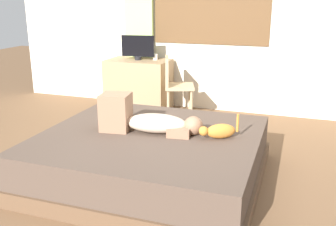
{
  "coord_description": "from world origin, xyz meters",
  "views": [
    {
      "loc": [
        1.2,
        -2.99,
        1.61
      ],
      "look_at": [
        0.07,
        0.24,
        0.58
      ],
      "focal_mm": 41.14,
      "sensor_mm": 36.0,
      "label": 1
    }
  ],
  "objects_px": {
    "cat": "(219,131)",
    "tv_monitor": "(138,47)",
    "person_lying": "(146,120)",
    "desk": "(139,85)",
    "cup": "(155,57)",
    "chair_by_desk": "(174,83)",
    "bed": "(151,156)"
  },
  "relations": [
    {
      "from": "bed",
      "to": "desk",
      "type": "distance_m",
      "value": 2.32
    },
    {
      "from": "desk",
      "to": "tv_monitor",
      "type": "height_order",
      "value": "tv_monitor"
    },
    {
      "from": "tv_monitor",
      "to": "chair_by_desk",
      "type": "xyz_separation_m",
      "value": [
        0.66,
        -0.31,
        -0.41
      ]
    },
    {
      "from": "bed",
      "to": "desk",
      "type": "height_order",
      "value": "desk"
    },
    {
      "from": "bed",
      "to": "tv_monitor",
      "type": "relative_size",
      "value": 4.11
    },
    {
      "from": "tv_monitor",
      "to": "cup",
      "type": "height_order",
      "value": "tv_monitor"
    },
    {
      "from": "bed",
      "to": "tv_monitor",
      "type": "xyz_separation_m",
      "value": [
        -1.01,
        2.08,
        0.71
      ]
    },
    {
      "from": "person_lying",
      "to": "cup",
      "type": "height_order",
      "value": "cup"
    },
    {
      "from": "tv_monitor",
      "to": "chair_by_desk",
      "type": "distance_m",
      "value": 0.84
    },
    {
      "from": "person_lying",
      "to": "cup",
      "type": "distance_m",
      "value": 2.25
    },
    {
      "from": "bed",
      "to": "person_lying",
      "type": "distance_m",
      "value": 0.34
    },
    {
      "from": "cat",
      "to": "cup",
      "type": "xyz_separation_m",
      "value": [
        -1.38,
        2.07,
        0.29
      ]
    },
    {
      "from": "bed",
      "to": "cup",
      "type": "xyz_separation_m",
      "value": [
        -0.78,
        2.17,
        0.57
      ]
    },
    {
      "from": "person_lying",
      "to": "tv_monitor",
      "type": "xyz_separation_m",
      "value": [
        -0.95,
        2.03,
        0.38
      ]
    },
    {
      "from": "cat",
      "to": "tv_monitor",
      "type": "relative_size",
      "value": 0.67
    },
    {
      "from": "person_lying",
      "to": "desk",
      "type": "distance_m",
      "value": 2.25
    },
    {
      "from": "cat",
      "to": "desk",
      "type": "xyz_separation_m",
      "value": [
        -1.62,
        1.99,
        -0.13
      ]
    },
    {
      "from": "desk",
      "to": "cup",
      "type": "distance_m",
      "value": 0.48
    },
    {
      "from": "bed",
      "to": "tv_monitor",
      "type": "distance_m",
      "value": 2.42
    },
    {
      "from": "cat",
      "to": "chair_by_desk",
      "type": "bearing_deg",
      "value": 119.85
    },
    {
      "from": "cat",
      "to": "cup",
      "type": "distance_m",
      "value": 2.51
    },
    {
      "from": "bed",
      "to": "cup",
      "type": "relative_size",
      "value": 22.84
    },
    {
      "from": "bed",
      "to": "chair_by_desk",
      "type": "relative_size",
      "value": 2.3
    },
    {
      "from": "cup",
      "to": "tv_monitor",
      "type": "bearing_deg",
      "value": -159.1
    },
    {
      "from": "person_lying",
      "to": "chair_by_desk",
      "type": "xyz_separation_m",
      "value": [
        -0.29,
        1.72,
        -0.04
      ]
    },
    {
      "from": "desk",
      "to": "chair_by_desk",
      "type": "height_order",
      "value": "chair_by_desk"
    },
    {
      "from": "cup",
      "to": "cat",
      "type": "bearing_deg",
      "value": -56.3
    },
    {
      "from": "person_lying",
      "to": "cat",
      "type": "distance_m",
      "value": 0.67
    },
    {
      "from": "cup",
      "to": "chair_by_desk",
      "type": "relative_size",
      "value": 0.1
    },
    {
      "from": "bed",
      "to": "person_lying",
      "type": "bearing_deg",
      "value": 141.06
    },
    {
      "from": "chair_by_desk",
      "to": "cat",
      "type": "bearing_deg",
      "value": -60.15
    },
    {
      "from": "bed",
      "to": "chair_by_desk",
      "type": "distance_m",
      "value": 1.83
    }
  ]
}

